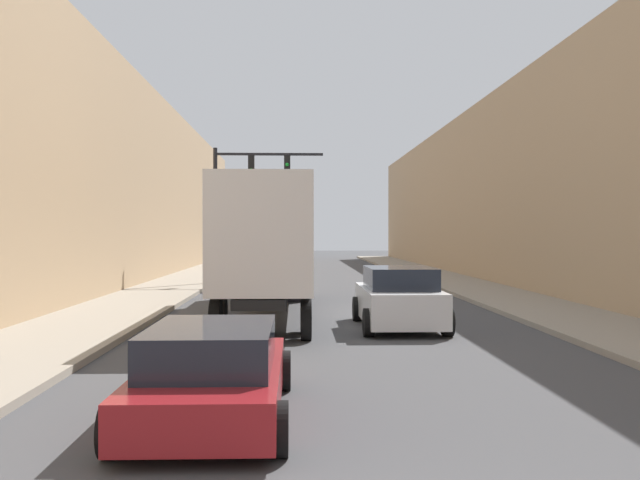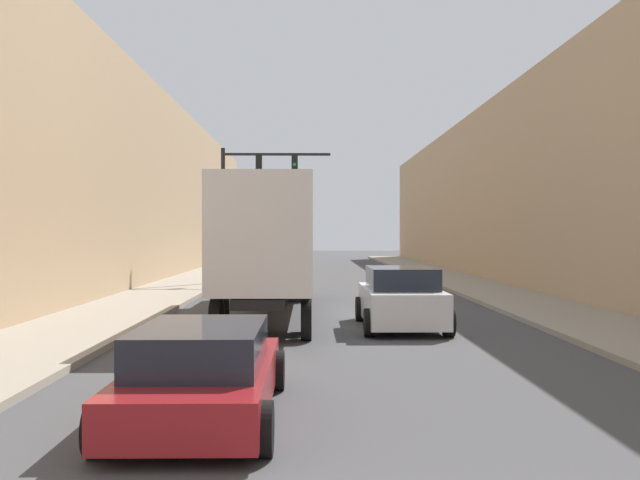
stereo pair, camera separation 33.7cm
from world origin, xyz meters
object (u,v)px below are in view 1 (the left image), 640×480
(semi_truck, at_px, (269,243))
(traffic_signal_gantry, at_px, (239,192))
(suv_car, at_px, (399,299))
(sedan_car, at_px, (213,373))

(semi_truck, height_order, traffic_signal_gantry, traffic_signal_gantry)
(suv_car, relative_size, traffic_signal_gantry, 0.67)
(semi_truck, distance_m, sedan_car, 12.42)
(semi_truck, bearing_deg, sedan_car, -91.44)
(sedan_car, xyz_separation_m, traffic_signal_gantry, (-1.59, 24.76, 3.92))
(semi_truck, height_order, sedan_car, semi_truck)
(sedan_car, height_order, traffic_signal_gantry, traffic_signal_gantry)
(sedan_car, relative_size, traffic_signal_gantry, 0.71)
(suv_car, bearing_deg, semi_truck, 139.06)
(suv_car, xyz_separation_m, traffic_signal_gantry, (-5.48, 15.55, 3.76))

